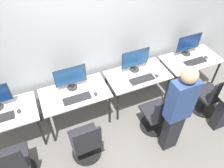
{
  "coord_description": "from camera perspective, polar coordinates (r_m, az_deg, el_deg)",
  "views": [
    {
      "loc": [
        -0.99,
        -2.19,
        3.31
      ],
      "look_at": [
        0.0,
        0.13,
        0.87
      ],
      "focal_mm": 35.0,
      "sensor_mm": 36.0,
      "label": 1
    }
  ],
  "objects": [
    {
      "name": "desk_far_right",
      "position": [
        4.58,
        19.75,
        5.41
      ],
      "size": [
        1.11,
        0.64,
        0.72
      ],
      "color": "silver",
      "rests_on": "ground_plane"
    },
    {
      "name": "office_chair_far_right",
      "position": [
        4.38,
        24.15,
        -3.3
      ],
      "size": [
        0.48,
        0.48,
        0.88
      ],
      "color": "black",
      "rests_on": "ground_plane"
    },
    {
      "name": "keyboard_left",
      "position": [
        3.52,
        -9.11,
        -3.77
      ],
      "size": [
        0.45,
        0.16,
        0.02
      ],
      "color": "#262628",
      "rests_on": "desk_left"
    },
    {
      "name": "monitor_far_right",
      "position": [
        4.5,
        19.42,
        9.87
      ],
      "size": [
        0.52,
        0.17,
        0.43
      ],
      "color": "#2D2D2D",
      "rests_on": "desk_far_right"
    },
    {
      "name": "mouse_far_right",
      "position": [
        4.66,
        23.36,
        6.48
      ],
      "size": [
        0.06,
        0.09,
        0.03
      ],
      "color": "#333333",
      "rests_on": "desk_far_right"
    },
    {
      "name": "person_right",
      "position": [
        3.22,
        16.9,
        -6.42
      ],
      "size": [
        0.36,
        0.22,
        1.69
      ],
      "color": "#232328",
      "rests_on": "ground_plane"
    },
    {
      "name": "mouse_left",
      "position": [
        3.55,
        -4.26,
        -2.58
      ],
      "size": [
        0.06,
        0.09,
        0.03
      ],
      "color": "#333333",
      "rests_on": "desk_left"
    },
    {
      "name": "mouse_far_left",
      "position": [
        3.59,
        -23.14,
        -6.55
      ],
      "size": [
        0.06,
        0.09,
        0.03
      ],
      "color": "#333333",
      "rests_on": "desk_far_left"
    },
    {
      "name": "monitor_right",
      "position": [
        3.88,
        6.12,
        6.38
      ],
      "size": [
        0.52,
        0.17,
        0.43
      ],
      "color": "#2D2D2D",
      "rests_on": "desk_right"
    },
    {
      "name": "mouse_right",
      "position": [
        3.94,
        11.63,
        2.14
      ],
      "size": [
        0.06,
        0.09,
        0.03
      ],
      "color": "#333333",
      "rests_on": "desk_right"
    },
    {
      "name": "office_chair_left",
      "position": [
        3.46,
        -6.73,
        -15.19
      ],
      "size": [
        0.48,
        0.48,
        0.88
      ],
      "color": "black",
      "rests_on": "ground_plane"
    },
    {
      "name": "monitor_left",
      "position": [
        3.56,
        -10.77,
        1.74
      ],
      "size": [
        0.52,
        0.17,
        0.43
      ],
      "color": "#2D2D2D",
      "rests_on": "desk_left"
    },
    {
      "name": "desk_right",
      "position": [
        3.99,
        6.68,
        1.62
      ],
      "size": [
        1.11,
        0.64,
        0.72
      ],
      "color": "silver",
      "rests_on": "ground_plane"
    },
    {
      "name": "wall_back",
      "position": [
        3.66,
        -4.0,
        12.4
      ],
      "size": [
        12.0,
        0.05,
        2.8
      ],
      "color": "#B7BCC1",
      "rests_on": "ground_plane"
    },
    {
      "name": "keyboard_far_right",
      "position": [
        4.47,
        20.91,
        5.5
      ],
      "size": [
        0.45,
        0.16,
        0.02
      ],
      "color": "#262628",
      "rests_on": "desk_far_right"
    },
    {
      "name": "ground_plane",
      "position": [
        4.09,
        0.71,
        -9.98
      ],
      "size": [
        20.0,
        20.0,
        0.0
      ],
      "primitive_type": "plane",
      "color": "slate"
    },
    {
      "name": "desk_left",
      "position": [
        3.69,
        -9.59,
        -3.21
      ],
      "size": [
        1.11,
        0.64,
        0.72
      ],
      "color": "silver",
      "rests_on": "ground_plane"
    },
    {
      "name": "keyboard_right",
      "position": [
        3.83,
        7.86,
        1.25
      ],
      "size": [
        0.45,
        0.16,
        0.02
      ],
      "color": "#262628",
      "rests_on": "desk_right"
    },
    {
      "name": "desk_far_left",
      "position": [
        3.75,
        -27.13,
        -8.07
      ],
      "size": [
        1.11,
        0.64,
        0.72
      ],
      "color": "silver",
      "rests_on": "ground_plane"
    },
    {
      "name": "office_chair_far_left",
      "position": [
        3.55,
        -24.12,
        -18.78
      ],
      "size": [
        0.48,
        0.48,
        0.88
      ],
      "color": "black",
      "rests_on": "ground_plane"
    },
    {
      "name": "office_chair_right",
      "position": [
        3.81,
        11.71,
        -8.16
      ],
      "size": [
        0.48,
        0.48,
        0.88
      ],
      "color": "black",
      "rests_on": "ground_plane"
    }
  ]
}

